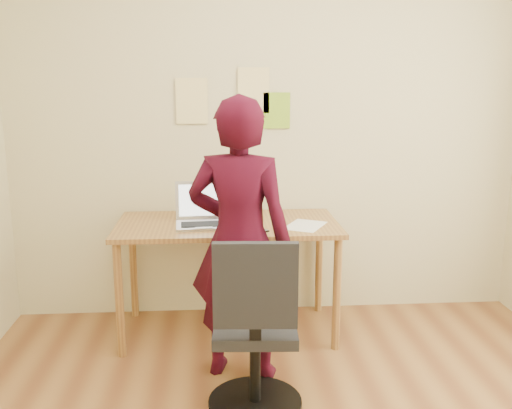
{
  "coord_description": "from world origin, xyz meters",
  "views": [
    {
      "loc": [
        -0.36,
        -2.13,
        1.63
      ],
      "look_at": [
        -0.14,
        0.95,
        0.95
      ],
      "focal_mm": 40.0,
      "sensor_mm": 36.0,
      "label": 1
    }
  ],
  "objects": [
    {
      "name": "desk",
      "position": [
        -0.29,
        1.38,
        0.65
      ],
      "size": [
        1.4,
        0.7,
        0.74
      ],
      "color": "olive",
      "rests_on": "ground"
    },
    {
      "name": "wall_note_mid",
      "position": [
        -0.1,
        1.74,
        1.56
      ],
      "size": [
        0.21,
        0.0,
        0.3
      ],
      "primitive_type": "cube",
      "color": "#F0DA8F",
      "rests_on": "room"
    },
    {
      "name": "phone",
      "position": [
        -0.09,
        1.17,
        0.74
      ],
      "size": [
        0.11,
        0.12,
        0.01
      ],
      "rotation": [
        0.0,
        0.0,
        0.54
      ],
      "color": "black",
      "rests_on": "desk"
    },
    {
      "name": "wall_note_left",
      "position": [
        -0.51,
        1.74,
        1.49
      ],
      "size": [
        0.21,
        0.0,
        0.3
      ],
      "primitive_type": "cube",
      "color": "#F0DA8F",
      "rests_on": "room"
    },
    {
      "name": "room",
      "position": [
        0.0,
        0.0,
        1.35
      ],
      "size": [
        3.58,
        3.58,
        2.78
      ],
      "color": "brown",
      "rests_on": "ground"
    },
    {
      "name": "wall_note_right",
      "position": [
        0.06,
        1.74,
        1.42
      ],
      "size": [
        0.18,
        0.0,
        0.24
      ],
      "primitive_type": "cube",
      "color": "#8CBE2A",
      "rests_on": "room"
    },
    {
      "name": "laptop",
      "position": [
        -0.43,
        1.35,
        0.79
      ],
      "size": [
        0.37,
        0.33,
        0.25
      ],
      "rotation": [
        0.0,
        0.0,
        0.06
      ],
      "color": "#ABABB2",
      "rests_on": "desk"
    },
    {
      "name": "office_chair",
      "position": [
        -0.18,
        0.43,
        0.39
      ],
      "size": [
        0.48,
        0.48,
        0.92
      ],
      "rotation": [
        0.0,
        0.0,
        -0.06
      ],
      "color": "black",
      "rests_on": "ground"
    },
    {
      "name": "paper_sheet",
      "position": [
        0.19,
        1.27,
        0.74
      ],
      "size": [
        0.32,
        0.35,
        0.0
      ],
      "primitive_type": "cube",
      "rotation": [
        0.0,
        0.0,
        -0.49
      ],
      "color": "white",
      "rests_on": "desk"
    },
    {
      "name": "person",
      "position": [
        -0.23,
        0.83,
        0.78
      ],
      "size": [
        0.65,
        0.51,
        1.56
      ],
      "primitive_type": "imported",
      "rotation": [
        0.0,
        0.0,
        2.88
      ],
      "color": "#340715",
      "rests_on": "ground"
    }
  ]
}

